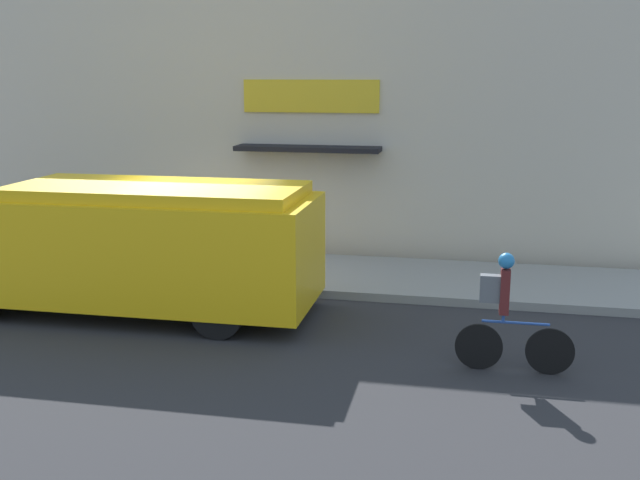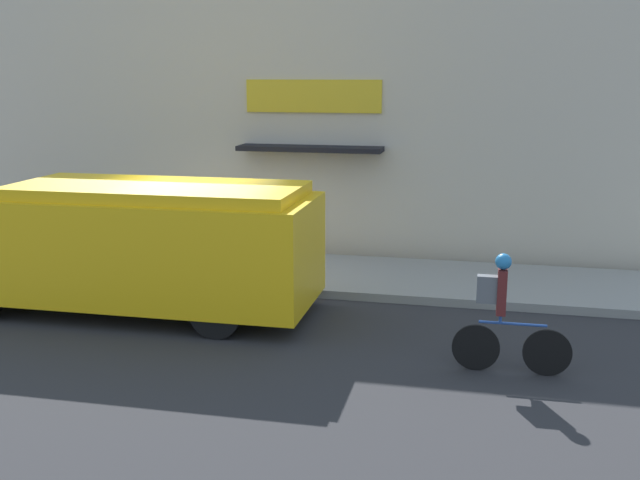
# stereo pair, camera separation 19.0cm
# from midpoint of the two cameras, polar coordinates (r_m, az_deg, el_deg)

# --- Properties ---
(ground_plane) EXTENTS (70.00, 70.00, 0.00)m
(ground_plane) POSITION_cam_midpoint_polar(r_m,az_deg,el_deg) (13.73, -9.06, -3.90)
(ground_plane) COLOR #2B2B2D
(sidewalk) EXTENTS (28.00, 2.66, 0.15)m
(sidewalk) POSITION_cam_midpoint_polar(r_m,az_deg,el_deg) (14.91, -7.26, -2.22)
(sidewalk) COLOR gray
(sidewalk) RESTS_ON ground_plane
(storefront) EXTENTS (16.67, 0.83, 5.66)m
(storefront) POSITION_cam_midpoint_polar(r_m,az_deg,el_deg) (16.12, -5.41, 8.86)
(storefront) COLOR beige
(storefront) RESTS_ON ground_plane
(school_bus) EXTENTS (6.50, 2.65, 2.13)m
(school_bus) POSITION_cam_midpoint_polar(r_m,az_deg,el_deg) (12.53, -14.20, -0.46)
(school_bus) COLOR yellow
(school_bus) RESTS_ON ground_plane
(cyclist) EXTENTS (1.54, 0.21, 1.61)m
(cyclist) POSITION_cam_midpoint_polar(r_m,az_deg,el_deg) (10.08, 13.50, -5.49)
(cyclist) COLOR black
(cyclist) RESTS_ON ground_plane
(trash_bin) EXTENTS (0.51, 0.51, 0.97)m
(trash_bin) POSITION_cam_midpoint_polar(r_m,az_deg,el_deg) (16.06, -17.16, 0.44)
(trash_bin) COLOR slate
(trash_bin) RESTS_ON sidewalk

